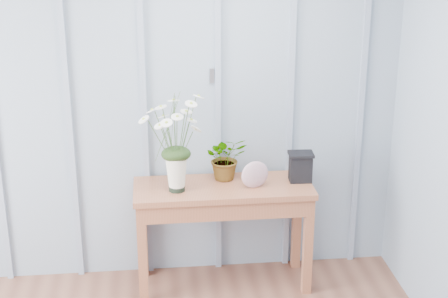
{
  "coord_description": "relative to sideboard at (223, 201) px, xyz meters",
  "views": [
    {
      "loc": [
        0.3,
        -2.21,
        2.56
      ],
      "look_at": [
        0.76,
        1.94,
        1.03
      ],
      "focal_mm": 55.0,
      "sensor_mm": 36.0,
      "label": 1
    }
  ],
  "objects": [
    {
      "name": "room_shell",
      "position": [
        -0.76,
        -1.08,
        1.35
      ],
      "size": [
        4.0,
        4.5,
        2.5
      ],
      "color": "#91A2B6",
      "rests_on": "ground"
    },
    {
      "name": "sideboard",
      "position": [
        0.0,
        0.0,
        0.0
      ],
      "size": [
        1.2,
        0.45,
        0.75
      ],
      "color": "#975537",
      "rests_on": "ground"
    },
    {
      "name": "daisy_vase",
      "position": [
        -0.31,
        -0.05,
        0.53
      ],
      "size": [
        0.47,
        0.36,
        0.67
      ],
      "color": "black",
      "rests_on": "sideboard"
    },
    {
      "name": "spider_plant",
      "position": [
        0.03,
        0.12,
        0.27
      ],
      "size": [
        0.3,
        0.27,
        0.31
      ],
      "primitive_type": "imported",
      "rotation": [
        0.0,
        0.0,
        0.1
      ],
      "color": "#1A3313",
      "rests_on": "sideboard"
    },
    {
      "name": "felt_disc_vessel",
      "position": [
        0.21,
        -0.06,
        0.21
      ],
      "size": [
        0.19,
        0.09,
        0.19
      ],
      "primitive_type": "ellipsoid",
      "rotation": [
        0.0,
        0.0,
        0.19
      ],
      "color": "#8F4E72",
      "rests_on": "sideboard"
    },
    {
      "name": "carved_box",
      "position": [
        0.53,
        0.03,
        0.22
      ],
      "size": [
        0.17,
        0.14,
        0.2
      ],
      "color": "black",
      "rests_on": "sideboard"
    }
  ]
}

